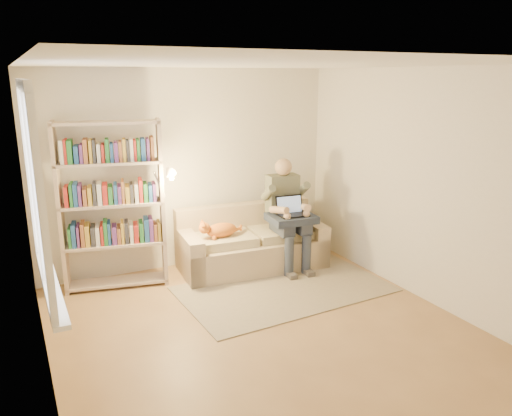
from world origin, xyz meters
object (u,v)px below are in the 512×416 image
cat (221,229)px  laptop (292,210)px  bookshelf (112,198)px  sofa (251,246)px  person (287,208)px

cat → laptop: 0.96m
bookshelf → sofa: bearing=6.4°
sofa → laptop: 0.75m
sofa → laptop: bearing=-31.7°
laptop → sofa: bearing=148.3°
laptop → bookshelf: bearing=172.4°
sofa → bookshelf: 1.93m
sofa → person: person is taller
sofa → cat: 0.57m
cat → person: bearing=-1.7°
cat → bookshelf: size_ratio=0.31×
person → bookshelf: bookshelf is taller
person → cat: 0.93m
laptop → bookshelf: 2.25m
person → sofa: bearing=161.7°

